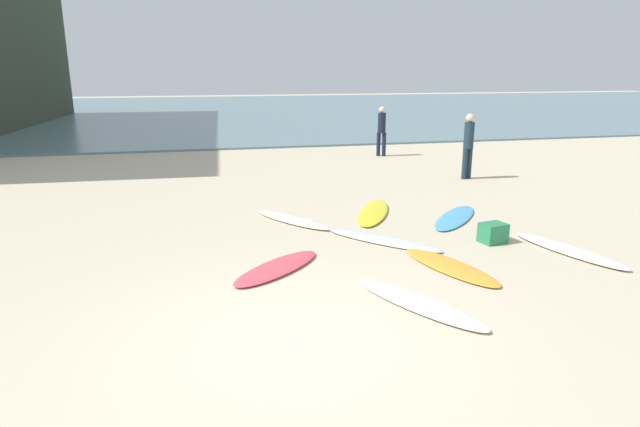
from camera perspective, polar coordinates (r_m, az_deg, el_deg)
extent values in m
plane|color=beige|center=(6.47, -2.85, -13.35)|extent=(120.00, 120.00, 0.00)
cube|color=slate|center=(41.21, -12.05, 10.62)|extent=(120.00, 40.00, 0.08)
ellipsoid|color=gold|center=(8.84, 13.62, -5.47)|extent=(1.17, 2.10, 0.07)
ellipsoid|color=yellow|center=(11.79, 5.67, 0.12)|extent=(1.55, 2.34, 0.08)
ellipsoid|color=#DA4856|center=(8.55, -4.56, -5.75)|extent=(1.81, 1.72, 0.07)
ellipsoid|color=#F8EFCC|center=(11.19, -2.90, -0.62)|extent=(1.60, 2.08, 0.08)
ellipsoid|color=#4C9FD1|center=(11.71, 14.16, -0.42)|extent=(1.91, 2.06, 0.06)
ellipsoid|color=silver|center=(9.94, 6.70, -2.82)|extent=(1.92, 2.07, 0.07)
ellipsoid|color=white|center=(10.27, 24.88, -3.52)|extent=(1.05, 2.31, 0.09)
ellipsoid|color=white|center=(7.40, 10.46, -9.37)|extent=(1.44, 2.14, 0.08)
cylinder|color=#191E33|center=(19.70, 6.23, 7.32)|extent=(0.14, 0.14, 0.84)
cylinder|color=#191E33|center=(19.68, 6.81, 7.30)|extent=(0.14, 0.14, 0.84)
cylinder|color=#191E33|center=(19.60, 6.59, 9.54)|extent=(0.38, 0.38, 0.70)
sphere|color=beige|center=(19.56, 6.63, 10.90)|extent=(0.23, 0.23, 0.23)
cylinder|color=#1E3342|center=(15.95, 15.11, 5.12)|extent=(0.14, 0.14, 0.88)
cylinder|color=#1E3342|center=(16.10, 15.58, 5.17)|extent=(0.14, 0.14, 0.88)
cylinder|color=#1E3342|center=(15.91, 15.55, 8.01)|extent=(0.36, 0.36, 0.73)
sphere|color=beige|center=(15.86, 15.67, 9.75)|extent=(0.24, 0.24, 0.24)
cube|color=#287F51|center=(10.29, 17.90, -1.98)|extent=(0.51, 0.43, 0.36)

